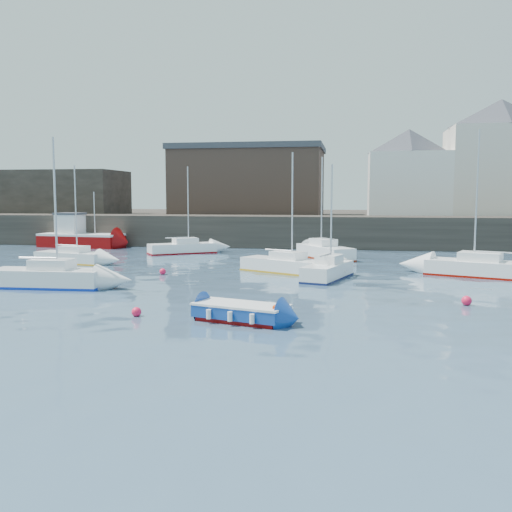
% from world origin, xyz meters
% --- Properties ---
extents(water, '(220.00, 220.00, 0.00)m').
position_xyz_m(water, '(0.00, 0.00, 0.00)').
color(water, '#2D4760').
rests_on(water, ground).
extents(quay_wall, '(90.00, 5.00, 3.00)m').
position_xyz_m(quay_wall, '(0.00, 35.00, 1.50)').
color(quay_wall, '#28231E').
rests_on(quay_wall, ground).
extents(land_strip, '(90.00, 32.00, 2.80)m').
position_xyz_m(land_strip, '(0.00, 53.00, 1.40)').
color(land_strip, '#28231E').
rests_on(land_strip, ground).
extents(bldg_east_a, '(13.36, 13.36, 11.80)m').
position_xyz_m(bldg_east_a, '(20.00, 42.00, 8.81)').
color(bldg_east_a, beige).
rests_on(bldg_east_a, land_strip).
extents(bldg_east_d, '(11.14, 11.14, 8.95)m').
position_xyz_m(bldg_east_d, '(11.00, 41.50, 7.36)').
color(bldg_east_d, white).
rests_on(bldg_east_d, land_strip).
extents(warehouse, '(16.40, 10.40, 7.60)m').
position_xyz_m(warehouse, '(-6.00, 43.00, 6.62)').
color(warehouse, '#3D2D26').
rests_on(warehouse, land_strip).
extents(bldg_west, '(14.00, 8.00, 5.00)m').
position_xyz_m(bldg_west, '(-28.00, 42.00, 5.30)').
color(bldg_west, '#353028').
rests_on(bldg_west, land_strip).
extents(blue_dinghy, '(4.03, 2.63, 0.71)m').
position_xyz_m(blue_dinghy, '(1.13, 1.76, 0.39)').
color(blue_dinghy, '#800506').
rests_on(blue_dinghy, ground).
extents(fishing_boat, '(8.28, 3.86, 5.30)m').
position_xyz_m(fishing_boat, '(-20.66, 31.53, 1.03)').
color(fishing_boat, '#800506').
rests_on(fishing_boat, ground).
extents(sailboat_a, '(6.20, 2.18, 7.97)m').
position_xyz_m(sailboat_a, '(-10.70, 8.21, 0.56)').
color(sailboat_a, white).
rests_on(sailboat_a, ground).
extents(sailboat_b, '(6.10, 4.51, 7.62)m').
position_xyz_m(sailboat_b, '(1.14, 16.38, 0.50)').
color(sailboat_b, white).
rests_on(sailboat_b, ground).
extents(sailboat_c, '(3.04, 5.39, 6.76)m').
position_xyz_m(sailboat_c, '(4.00, 13.92, 0.52)').
color(sailboat_c, white).
rests_on(sailboat_c, ground).
extents(sailboat_d, '(7.30, 4.69, 8.89)m').
position_xyz_m(sailboat_d, '(13.39, 16.44, 0.54)').
color(sailboat_d, white).
rests_on(sailboat_d, ground).
extents(sailboat_e, '(5.77, 2.96, 7.10)m').
position_xyz_m(sailboat_e, '(-14.87, 18.87, 0.46)').
color(sailboat_e, white).
rests_on(sailboat_e, ground).
extents(sailboat_f, '(4.94, 6.20, 7.95)m').
position_xyz_m(sailboat_f, '(3.27, 25.16, 0.56)').
color(sailboat_f, white).
rests_on(sailboat_f, ground).
extents(sailboat_h, '(5.80, 4.73, 7.40)m').
position_xyz_m(sailboat_h, '(-8.95, 27.17, 0.48)').
color(sailboat_h, white).
rests_on(sailboat_h, ground).
extents(buoy_near, '(0.40, 0.40, 0.40)m').
position_xyz_m(buoy_near, '(-3.28, 2.00, 0.00)').
color(buoy_near, '#FF1945').
rests_on(buoy_near, ground).
extents(buoy_mid, '(0.45, 0.45, 0.45)m').
position_xyz_m(buoy_mid, '(10.52, 6.73, 0.00)').
color(buoy_mid, '#FF1945').
rests_on(buoy_mid, ground).
extents(buoy_far, '(0.40, 0.40, 0.40)m').
position_xyz_m(buoy_far, '(-6.32, 14.20, 0.00)').
color(buoy_far, '#FF1945').
rests_on(buoy_far, ground).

